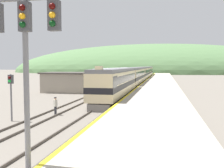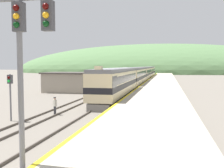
{
  "view_description": "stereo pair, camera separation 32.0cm",
  "coord_description": "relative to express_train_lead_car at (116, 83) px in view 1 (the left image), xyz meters",
  "views": [
    {
      "loc": [
        6.18,
        -6.7,
        4.51
      ],
      "look_at": [
        0.4,
        22.29,
        2.42
      ],
      "focal_mm": 42.0,
      "sensor_mm": 36.0,
      "label": 1
    },
    {
      "loc": [
        6.5,
        -6.64,
        4.51
      ],
      "look_at": [
        0.4,
        22.29,
        2.42
      ],
      "focal_mm": 42.0,
      "sensor_mm": 36.0,
      "label": 2
    }
  ],
  "objects": [
    {
      "name": "track_main",
      "position": [
        0.0,
        43.11,
        -2.17
      ],
      "size": [
        1.52,
        180.0,
        0.16
      ],
      "color": "#4C443D",
      "rests_on": "ground"
    },
    {
      "name": "station_shed",
      "position": [
        -9.46,
        8.69,
        -0.55
      ],
      "size": [
        9.01,
        6.21,
        3.37
      ],
      "color": "gray",
      "rests_on": "ground"
    },
    {
      "name": "platform",
      "position": [
        5.23,
        23.11,
        -1.78
      ],
      "size": [
        6.98,
        140.0,
        0.94
      ],
      "color": "#B2A893",
      "rests_on": "ground"
    },
    {
      "name": "carriage_second",
      "position": [
        0.0,
        21.63,
        -0.01
      ],
      "size": [
        2.92,
        21.65,
        4.11
      ],
      "color": "black",
      "rests_on": "ground"
    },
    {
      "name": "express_train_lead_car",
      "position": [
        0.0,
        0.0,
        0.0
      ],
      "size": [
        2.93,
        19.38,
        4.47
      ],
      "color": "black",
      "rests_on": "ground"
    },
    {
      "name": "track_worker",
      "position": [
        -3.53,
        -11.38,
        -1.33
      ],
      "size": [
        0.42,
        0.4,
        1.63
      ],
      "color": "#2D2D33",
      "rests_on": "ground"
    },
    {
      "name": "distant_hills",
      "position": [
        0.0,
        138.55,
        -2.25
      ],
      "size": [
        192.8,
        86.76,
        36.49
      ],
      "color": "#517547",
      "rests_on": "ground"
    },
    {
      "name": "siding_train",
      "position": [
        -3.97,
        26.39,
        -0.2
      ],
      "size": [
        2.9,
        36.78,
        3.98
      ],
      "color": "black",
      "rests_on": "ground"
    },
    {
      "name": "track_siding",
      "position": [
        -3.97,
        43.11,
        -2.17
      ],
      "size": [
        1.51,
        180.0,
        0.16
      ],
      "color": "#4C443D",
      "rests_on": "ground"
    },
    {
      "name": "carriage_third",
      "position": [
        0.0,
        44.15,
        -0.01
      ],
      "size": [
        2.92,
        21.65,
        4.11
      ],
      "color": "black",
      "rests_on": "ground"
    },
    {
      "name": "carriage_fourth",
      "position": [
        0.0,
        66.68,
        -0.01
      ],
      "size": [
        2.92,
        21.65,
        4.11
      ],
      "color": "black",
      "rests_on": "ground"
    },
    {
      "name": "signal_post_siding",
      "position": [
        -5.9,
        -14.66,
        0.49
      ],
      "size": [
        0.36,
        0.42,
        3.82
      ],
      "color": "slate",
      "rests_on": "ground"
    },
    {
      "name": "signal_mast_main",
      "position": [
        1.37,
        -25.1,
        3.05
      ],
      "size": [
        3.3,
        0.42,
        7.72
      ],
      "color": "slate",
      "rests_on": "ground"
    }
  ]
}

